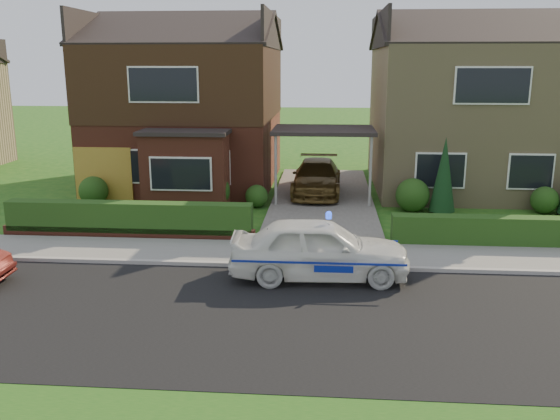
# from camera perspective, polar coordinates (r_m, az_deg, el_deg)

# --- Properties ---
(ground) EXTENTS (120.00, 120.00, 0.00)m
(ground) POSITION_cam_1_polar(r_m,az_deg,el_deg) (12.54, 3.65, -10.38)
(ground) COLOR #1A5015
(ground) RESTS_ON ground
(road) EXTENTS (60.00, 6.00, 0.02)m
(road) POSITION_cam_1_polar(r_m,az_deg,el_deg) (12.54, 3.65, -10.38)
(road) COLOR black
(road) RESTS_ON ground
(kerb) EXTENTS (60.00, 0.16, 0.12)m
(kerb) POSITION_cam_1_polar(r_m,az_deg,el_deg) (15.35, 3.85, -5.48)
(kerb) COLOR #9E9993
(kerb) RESTS_ON ground
(sidewalk) EXTENTS (60.00, 2.00, 0.10)m
(sidewalk) POSITION_cam_1_polar(r_m,az_deg,el_deg) (16.34, 3.89, -4.29)
(sidewalk) COLOR slate
(sidewalk) RESTS_ON ground
(driveway) EXTENTS (3.80, 12.00, 0.12)m
(driveway) POSITION_cam_1_polar(r_m,az_deg,el_deg) (23.00, 4.11, 1.12)
(driveway) COLOR #666059
(driveway) RESTS_ON ground
(house_left) EXTENTS (7.50, 9.53, 7.25)m
(house_left) POSITION_cam_1_polar(r_m,az_deg,el_deg) (26.04, -8.75, 10.85)
(house_left) COLOR brown
(house_left) RESTS_ON ground
(house_right) EXTENTS (7.50, 8.06, 7.25)m
(house_right) POSITION_cam_1_polar(r_m,az_deg,el_deg) (26.09, 17.36, 10.06)
(house_right) COLOR tan
(house_right) RESTS_ON ground
(carport_link) EXTENTS (3.80, 3.00, 2.77)m
(carport_link) POSITION_cam_1_polar(r_m,az_deg,el_deg) (22.52, 4.23, 7.55)
(carport_link) COLOR black
(carport_link) RESTS_ON ground
(garage_door) EXTENTS (2.20, 0.10, 2.10)m
(garage_door) POSITION_cam_1_polar(r_m,az_deg,el_deg) (23.32, -16.61, 3.24)
(garage_door) COLOR olive
(garage_door) RESTS_ON ground
(dwarf_wall) EXTENTS (7.70, 0.25, 0.36)m
(dwarf_wall) POSITION_cam_1_polar(r_m,az_deg,el_deg) (18.42, -14.41, -2.17)
(dwarf_wall) COLOR brown
(dwarf_wall) RESTS_ON ground
(hedge_left) EXTENTS (7.50, 0.55, 0.90)m
(hedge_left) POSITION_cam_1_polar(r_m,az_deg,el_deg) (18.61, -14.23, -2.57)
(hedge_left) COLOR #163C13
(hedge_left) RESTS_ON ground
(hedge_right) EXTENTS (7.50, 0.55, 0.80)m
(hedge_right) POSITION_cam_1_polar(r_m,az_deg,el_deg) (18.45, 22.30, -3.35)
(hedge_right) COLOR #163C13
(hedge_right) RESTS_ON ground
(shrub_left_far) EXTENTS (1.08, 1.08, 1.08)m
(shrub_left_far) POSITION_cam_1_polar(r_m,az_deg,el_deg) (23.09, -17.51, 1.78)
(shrub_left_far) COLOR #163C13
(shrub_left_far) RESTS_ON ground
(shrub_left_mid) EXTENTS (1.32, 1.32, 1.32)m
(shrub_left_mid) POSITION_cam_1_polar(r_m,az_deg,el_deg) (21.60, -6.58, 1.85)
(shrub_left_mid) COLOR #163C13
(shrub_left_mid) RESTS_ON ground
(shrub_left_near) EXTENTS (0.84, 0.84, 0.84)m
(shrub_left_near) POSITION_cam_1_polar(r_m,az_deg,el_deg) (21.70, -2.26, 1.34)
(shrub_left_near) COLOR #163C13
(shrub_left_near) RESTS_ON ground
(shrub_right_near) EXTENTS (1.20, 1.20, 1.20)m
(shrub_right_near) POSITION_cam_1_polar(r_m,az_deg,el_deg) (21.54, 12.64, 1.41)
(shrub_right_near) COLOR #163C13
(shrub_right_near) RESTS_ON ground
(shrub_right_mid) EXTENTS (0.96, 0.96, 0.96)m
(shrub_right_mid) POSITION_cam_1_polar(r_m,az_deg,el_deg) (22.78, 24.12, 0.88)
(shrub_right_mid) COLOR #163C13
(shrub_right_mid) RESTS_ON ground
(conifer_a) EXTENTS (0.90, 0.90, 2.60)m
(conifer_a) POSITION_cam_1_polar(r_m,az_deg,el_deg) (21.38, 15.47, 3.06)
(conifer_a) COLOR black
(conifer_a) RESTS_ON ground
(police_car) EXTENTS (4.02, 4.44, 1.65)m
(police_car) POSITION_cam_1_polar(r_m,az_deg,el_deg) (14.51, 3.81, -3.78)
(police_car) COLOR silver
(police_car) RESTS_ON ground
(driveway_car) EXTENTS (1.95, 4.58, 1.32)m
(driveway_car) POSITION_cam_1_polar(r_m,az_deg,el_deg) (23.42, 3.56, 3.16)
(driveway_car) COLOR brown
(driveway_car) RESTS_ON driveway
(potted_plant_a) EXTENTS (0.37, 0.26, 0.69)m
(potted_plant_a) POSITION_cam_1_polar(r_m,az_deg,el_deg) (18.60, -9.24, -1.23)
(potted_plant_a) COLOR gray
(potted_plant_a) RESTS_ON ground
(potted_plant_b) EXTENTS (0.57, 0.54, 0.82)m
(potted_plant_b) POSITION_cam_1_polar(r_m,az_deg,el_deg) (18.74, -11.13, -0.99)
(potted_plant_b) COLOR gray
(potted_plant_b) RESTS_ON ground
(potted_plant_c) EXTENTS (0.52, 0.52, 0.80)m
(potted_plant_c) POSITION_cam_1_polar(r_m,az_deg,el_deg) (18.65, -3.70, -0.84)
(potted_plant_c) COLOR gray
(potted_plant_c) RESTS_ON ground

